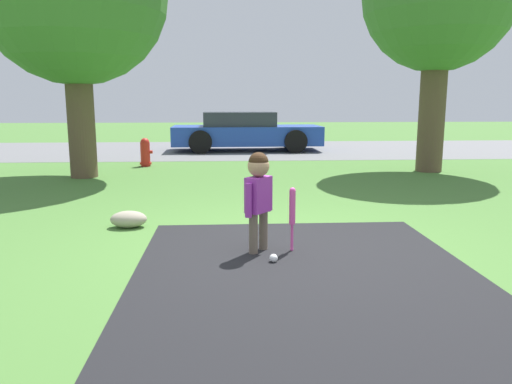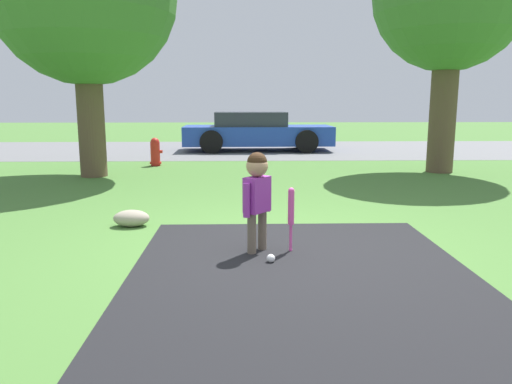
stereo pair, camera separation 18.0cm
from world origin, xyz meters
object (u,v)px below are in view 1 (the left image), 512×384
object	(u,v)px
sports_ball	(274,258)
parked_car	(245,132)
child	(258,188)
fire_hydrant	(145,152)
baseball_bat	(292,210)

from	to	relation	value
sports_ball	parked_car	bearing A→B (deg)	89.15
sports_ball	parked_car	size ratio (longest dim) A/B	0.02
child	fire_hydrant	distance (m)	7.17
baseball_bat	child	bearing A→B (deg)	179.71
sports_ball	fire_hydrant	xyz separation A→B (m)	(-2.31, 7.18, 0.28)
baseball_bat	parked_car	xyz separation A→B (m)	(-0.06, 10.36, 0.14)
child	fire_hydrant	world-z (taller)	child
sports_ball	fire_hydrant	size ratio (longest dim) A/B	0.12
baseball_bat	sports_ball	distance (m)	0.57
child	baseball_bat	xyz separation A→B (m)	(0.34, -0.00, -0.23)
baseball_bat	fire_hydrant	distance (m)	7.28
child	fire_hydrant	xyz separation A→B (m)	(-2.19, 6.82, -0.34)
sports_ball	parked_car	distance (m)	10.73
baseball_bat	sports_ball	xyz separation A→B (m)	(-0.22, -0.35, -0.39)
baseball_bat	sports_ball	bearing A→B (deg)	-122.26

